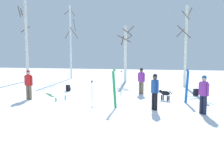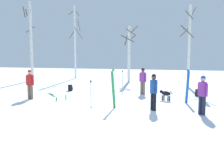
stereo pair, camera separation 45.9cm
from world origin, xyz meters
TOP-DOWN VIEW (x-y plane):
  - ground_plane at (0.00, 0.00)m, footprint 60.00×60.00m
  - person_0 at (4.67, -0.27)m, footprint 0.40×0.40m
  - person_1 at (2.54, 0.09)m, footprint 0.37×0.42m
  - person_2 at (1.45, 4.70)m, footprint 0.48×0.34m
  - person_3 at (-4.69, 1.32)m, footprint 0.52×0.34m
  - dog at (2.98, 2.79)m, footprint 0.77×0.54m
  - ski_pair_planted_0 at (0.60, 0.09)m, footprint 0.21×0.19m
  - ski_pair_planted_1 at (4.14, 2.25)m, footprint 0.21×0.02m
  - ski_pair_lying_0 at (-4.25, 3.06)m, footprint 1.22×1.39m
  - ski_poles_0 at (0.16, 4.43)m, footprint 0.07×0.22m
  - ski_poles_1 at (-0.42, -0.25)m, footprint 0.07×0.20m
  - backpack_0 at (-3.75, 4.96)m, footprint 0.34×0.34m
  - backpack_1 at (4.88, 4.76)m, footprint 0.33×0.34m
  - water_bottle_0 at (-2.60, 1.66)m, footprint 0.06×0.06m
  - water_bottle_1 at (-2.92, 1.10)m, footprint 0.07×0.07m
  - birch_tree_0 at (-10.08, 10.39)m, footprint 0.94×1.44m
  - birch_tree_1 at (-6.85, 13.60)m, footprint 1.44×1.44m
  - birch_tree_2 at (-0.73, 11.62)m, footprint 1.43×1.47m
  - birch_tree_3 at (4.45, 9.25)m, footprint 1.18×1.48m

SIDE VIEW (x-z plane):
  - ground_plane at x=0.00m, z-range 0.00..0.00m
  - ski_pair_lying_0 at x=-4.25m, z-range -0.01..0.03m
  - water_bottle_1 at x=-2.92m, z-range -0.01..0.20m
  - water_bottle_0 at x=-2.60m, z-range -0.01..0.26m
  - backpack_0 at x=-3.75m, z-range -0.01..0.43m
  - backpack_1 at x=4.88m, z-range -0.01..0.43m
  - dog at x=2.98m, z-range 0.10..0.67m
  - ski_poles_1 at x=-0.42m, z-range 0.05..1.42m
  - ski_poles_0 at x=0.16m, z-range 0.05..1.60m
  - ski_pair_planted_1 at x=4.14m, z-range -0.01..1.81m
  - ski_pair_planted_0 at x=0.60m, z-range -0.01..1.90m
  - person_0 at x=4.67m, z-range 0.12..1.84m
  - person_1 at x=2.54m, z-range 0.12..1.84m
  - person_2 at x=1.45m, z-range 0.12..1.84m
  - person_3 at x=-4.69m, z-range 0.12..1.84m
  - birch_tree_2 at x=-0.73m, z-range 0.18..5.39m
  - birch_tree_3 at x=4.45m, z-range 0.15..6.52m
  - birch_tree_0 at x=-10.08m, z-range 0.12..7.69m
  - birch_tree_1 at x=-6.85m, z-range 0.16..7.73m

